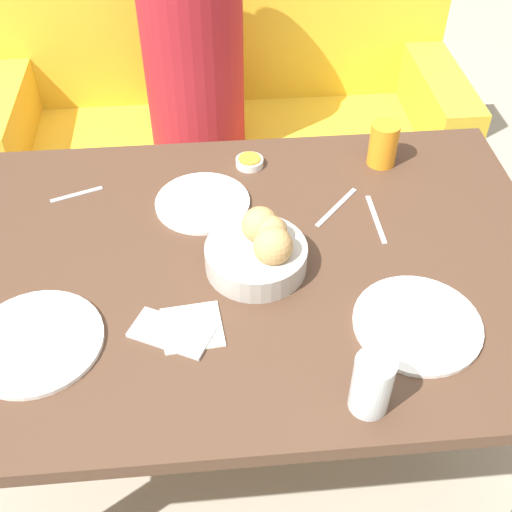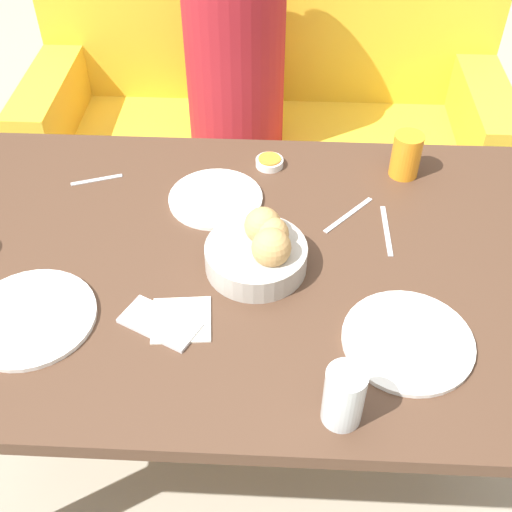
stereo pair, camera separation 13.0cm
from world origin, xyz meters
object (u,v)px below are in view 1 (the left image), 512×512
object	(u,v)px
water_tumbler	(372,384)
plate_near_left	(35,342)
napkin	(192,327)
cell_phone	(171,333)
bread_basket	(260,249)
couch	(225,139)
plate_far_center	(203,202)
juice_glass	(383,144)
seated_person	(197,109)
plate_near_right	(417,324)
knife_silver	(376,219)
fork_silver	(336,207)
jam_bowl_honey	(250,162)
spoon_coffee	(77,194)

from	to	relation	value
water_tumbler	plate_near_left	bearing A→B (deg)	162.49
napkin	cell_phone	xyz separation A→B (m)	(-0.04, -0.01, 0.00)
bread_basket	water_tumbler	bearing A→B (deg)	-66.78
couch	plate_far_center	size ratio (longest dim) A/B	7.34
napkin	cell_phone	bearing A→B (deg)	-163.47
bread_basket	juice_glass	xyz separation A→B (m)	(0.33, 0.33, 0.01)
bread_basket	napkin	distance (m)	0.22
couch	seated_person	world-z (taller)	seated_person
plate_far_center	plate_near_right	bearing A→B (deg)	-45.32
couch	bread_basket	size ratio (longest dim) A/B	7.62
knife_silver	plate_near_right	bearing A→B (deg)	-88.41
fork_silver	plate_near_left	bearing A→B (deg)	-151.57
couch	jam_bowl_honey	size ratio (longest dim) A/B	23.50
plate_far_center	spoon_coffee	distance (m)	0.30
plate_near_right	fork_silver	bearing A→B (deg)	103.98
seated_person	cell_phone	bearing A→B (deg)	-93.31
bread_basket	fork_silver	size ratio (longest dim) A/B	1.62
fork_silver	napkin	world-z (taller)	napkin
plate_near_right	cell_phone	world-z (taller)	plate_near_right
plate_near_left	fork_silver	size ratio (longest dim) A/B	1.94
knife_silver	cell_phone	xyz separation A→B (m)	(-0.45, -0.29, 0.00)
plate_near_right	napkin	xyz separation A→B (m)	(-0.42, 0.03, -0.00)
bread_basket	plate_far_center	size ratio (longest dim) A/B	0.96
spoon_coffee	couch	bearing A→B (deg)	64.87
water_tumbler	cell_phone	bearing A→B (deg)	151.24
spoon_coffee	cell_phone	world-z (taller)	cell_phone
plate_far_center	spoon_coffee	bearing A→B (deg)	168.26
seated_person	spoon_coffee	world-z (taller)	seated_person
plate_near_left	fork_silver	bearing A→B (deg)	28.43
knife_silver	plate_far_center	bearing A→B (deg)	167.05
bread_basket	napkin	world-z (taller)	bread_basket
couch	plate_near_left	distance (m)	1.37
spoon_coffee	plate_near_right	bearing A→B (deg)	-33.77
fork_silver	napkin	bearing A→B (deg)	-135.76
juice_glass	knife_silver	size ratio (longest dim) A/B	0.67
fork_silver	cell_phone	bearing A→B (deg)	-137.94
knife_silver	napkin	distance (m)	0.50
seated_person	juice_glass	bearing A→B (deg)	-52.51
plate_near_left	jam_bowl_honey	distance (m)	0.68
seated_person	juice_glass	distance (m)	0.78
plate_near_right	spoon_coffee	size ratio (longest dim) A/B	2.05
juice_glass	cell_phone	world-z (taller)	juice_glass
couch	plate_near_left	xyz separation A→B (m)	(-0.40, -1.24, 0.41)
jam_bowl_honey	plate_far_center	bearing A→B (deg)	-130.49
jam_bowl_honey	fork_silver	bearing A→B (deg)	-44.32
plate_far_center	spoon_coffee	xyz separation A→B (m)	(-0.29, 0.06, -0.00)
spoon_coffee	napkin	bearing A→B (deg)	-58.48
fork_silver	spoon_coffee	size ratio (longest dim) A/B	1.09
bread_basket	plate_near_left	xyz separation A→B (m)	(-0.43, -0.17, -0.04)
knife_silver	spoon_coffee	bearing A→B (deg)	167.57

